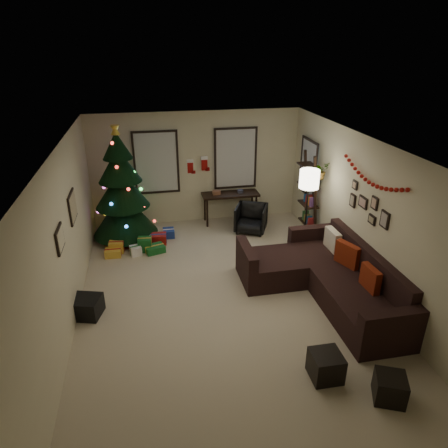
{
  "coord_description": "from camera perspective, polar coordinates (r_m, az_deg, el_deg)",
  "views": [
    {
      "loc": [
        -1.19,
        -5.92,
        4.16
      ],
      "look_at": [
        0.1,
        0.6,
        1.15
      ],
      "focal_mm": 32.62,
      "sensor_mm": 36.0,
      "label": 1
    }
  ],
  "objects": [
    {
      "name": "potted_plant",
      "position": [
        8.57,
        13.46,
        7.62
      ],
      "size": [
        0.5,
        0.47,
        0.45
      ],
      "primitive_type": "imported",
      "rotation": [
        0.0,
        0.0,
        0.35
      ],
      "color": "#4C4C4C",
      "rests_on": "bookshelf"
    },
    {
      "name": "storage_bin",
      "position": [
        7.22,
        -19.43,
        -10.85
      ],
      "size": [
        0.75,
        0.6,
        0.33
      ],
      "primitive_type": "cube",
      "rotation": [
        0.0,
        0.0,
        -0.29
      ],
      "color": "black",
      "rests_on": "floor"
    },
    {
      "name": "ottoman_far",
      "position": [
        5.89,
        22.21,
        -20.5
      ],
      "size": [
        0.49,
        0.49,
        0.35
      ],
      "primitive_type": "cube",
      "rotation": [
        0.0,
        0.0,
        -0.41
      ],
      "color": "black",
      "rests_on": "floor"
    },
    {
      "name": "window_back_right",
      "position": [
        9.98,
        1.61,
        9.19
      ],
      "size": [
        1.05,
        0.06,
        1.5
      ],
      "color": "#728CB2",
      "rests_on": "wall_back"
    },
    {
      "name": "wall_back",
      "position": [
        9.9,
        -3.87,
        7.82
      ],
      "size": [
        5.0,
        0.0,
        5.0
      ],
      "primitive_type": "plane",
      "rotation": [
        1.57,
        0.0,
        0.0
      ],
      "color": "beige",
      "rests_on": "floor"
    },
    {
      "name": "gallery",
      "position": [
        7.38,
        19.55,
        2.35
      ],
      "size": [
        0.03,
        1.25,
        0.54
      ],
      "color": "black",
      "rests_on": "wall_right"
    },
    {
      "name": "sofa",
      "position": [
        7.51,
        14.21,
        -7.35
      ],
      "size": [
        2.13,
        3.08,
        0.93
      ],
      "color": "black",
      "rests_on": "floor"
    },
    {
      "name": "floor_lamp",
      "position": [
        8.27,
        11.8,
        5.4
      ],
      "size": [
        0.39,
        0.39,
        1.85
      ],
      "rotation": [
        0.0,
        0.0,
        -0.17
      ],
      "color": "black",
      "rests_on": "floor"
    },
    {
      "name": "presents",
      "position": [
        9.1,
        -11.74,
        -2.61
      ],
      "size": [
        1.51,
        1.01,
        0.3
      ],
      "rotation": [
        0.0,
        0.0,
        -0.02
      ],
      "color": "maroon",
      "rests_on": "floor"
    },
    {
      "name": "pillow_red_b",
      "position": [
        7.61,
        16.89,
        -4.34
      ],
      "size": [
        0.3,
        0.5,
        0.49
      ],
      "primitive_type": "cube",
      "rotation": [
        0.0,
        0.0,
        0.38
      ],
      "color": "maroon",
      "rests_on": "sofa"
    },
    {
      "name": "art_map",
      "position": [
        7.4,
        -20.48,
        2.27
      ],
      "size": [
        0.04,
        0.6,
        0.5
      ],
      "color": "black",
      "rests_on": "wall_left"
    },
    {
      "name": "window_right_wall",
      "position": [
        9.61,
        11.8,
        7.77
      ],
      "size": [
        0.06,
        0.9,
        1.3
      ],
      "color": "#728CB2",
      "rests_on": "wall_right"
    },
    {
      "name": "garland",
      "position": [
        7.17,
        20.03,
        6.26
      ],
      "size": [
        0.08,
        1.9,
        0.3
      ],
      "primitive_type": null,
      "color": "#A5140C",
      "rests_on": "wall_right"
    },
    {
      "name": "art_abstract",
      "position": [
        6.24,
        -22.03,
        -1.96
      ],
      "size": [
        0.04,
        0.45,
        0.35
      ],
      "color": "black",
      "rests_on": "wall_left"
    },
    {
      "name": "desk",
      "position": [
        9.99,
        0.9,
        3.84
      ],
      "size": [
        1.39,
        0.5,
        0.75
      ],
      "color": "black",
      "rests_on": "floor"
    },
    {
      "name": "ottoman_near",
      "position": [
        5.91,
        14.06,
        -18.71
      ],
      "size": [
        0.41,
        0.41,
        0.38
      ],
      "primitive_type": "cube",
      "rotation": [
        0.0,
        0.0,
        -0.02
      ],
      "color": "black",
      "rests_on": "floor"
    },
    {
      "name": "wall_right",
      "position": [
        7.52,
        19.17,
        1.0
      ],
      "size": [
        0.0,
        7.0,
        7.0
      ],
      "primitive_type": "plane",
      "rotation": [
        1.57,
        0.0,
        -1.57
      ],
      "color": "beige",
      "rests_on": "floor"
    },
    {
      "name": "ceiling",
      "position": [
        6.22,
        0.17,
        10.77
      ],
      "size": [
        7.0,
        7.0,
        0.0
      ],
      "primitive_type": "plane",
      "rotation": [
        3.14,
        0.0,
        0.0
      ],
      "color": "white",
      "rests_on": "floor"
    },
    {
      "name": "window_back_left",
      "position": [
        9.75,
        -9.48,
        8.5
      ],
      "size": [
        1.05,
        0.06,
        1.5
      ],
      "color": "#728CB2",
      "rests_on": "wall_back"
    },
    {
      "name": "bookshelf",
      "position": [
        9.21,
        11.87,
        3.53
      ],
      "size": [
        0.3,
        0.58,
        2.0
      ],
      "color": "black",
      "rests_on": "floor"
    },
    {
      "name": "stocking_right",
      "position": [
        9.81,
        -2.71,
        8.5
      ],
      "size": [
        0.2,
        0.05,
        0.36
      ],
      "color": "#990F0C",
      "rests_on": "wall_back"
    },
    {
      "name": "pillow_cream",
      "position": [
        8.1,
        14.94,
        -2.38
      ],
      "size": [
        0.14,
        0.47,
        0.47
      ],
      "primitive_type": "cube",
      "rotation": [
        0.0,
        0.0,
        0.01
      ],
      "color": "beige",
      "rests_on": "sofa"
    },
    {
      "name": "wall_left",
      "position": [
        6.68,
        -21.37,
        -2.31
      ],
      "size": [
        0.0,
        7.0,
        7.0
      ],
      "primitive_type": "plane",
      "rotation": [
        1.57,
        0.0,
        1.57
      ],
      "color": "beige",
      "rests_on": "floor"
    },
    {
      "name": "stocking_left",
      "position": [
        9.89,
        -4.71,
        8.1
      ],
      "size": [
        0.2,
        0.05,
        0.36
      ],
      "color": "#990F0C",
      "rests_on": "wall_back"
    },
    {
      "name": "wall_front",
      "position": [
        3.9,
        11.18,
        -22.4
      ],
      "size": [
        5.0,
        0.0,
        5.0
      ],
      "primitive_type": "plane",
      "rotation": [
        -1.57,
        0.0,
        0.0
      ],
      "color": "beige",
      "rests_on": "floor"
    },
    {
      "name": "christmas_tree",
      "position": [
        9.23,
        -14.11,
        4.26
      ],
      "size": [
        1.44,
        1.44,
        2.67
      ],
      "rotation": [
        0.0,
        0.0,
        -0.38
      ],
      "color": "black",
      "rests_on": "floor"
    },
    {
      "name": "floor",
      "position": [
        7.34,
        0.15,
        -10.2
      ],
      "size": [
        7.0,
        7.0,
        0.0
      ],
      "primitive_type": "plane",
      "color": "#B9AA8C",
      "rests_on": "ground"
    },
    {
      "name": "pillow_red_a",
      "position": [
        7.02,
        19.8,
        -7.35
      ],
      "size": [
        0.13,
        0.44,
        0.44
      ],
      "primitive_type": "cube",
      "rotation": [
        0.0,
        0.0,
        0.04
      ],
      "color": "maroon",
      "rests_on": "sofa"
    },
    {
      "name": "desk_chair",
      "position": [
        9.6,
        3.81,
        0.8
      ],
      "size": [
        0.83,
        0.81,
        0.66
      ],
      "primitive_type": "imported",
      "rotation": [
        0.0,
        0.0,
        -0.43
      ],
      "color": "black",
      "rests_on": "floor"
    }
  ]
}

